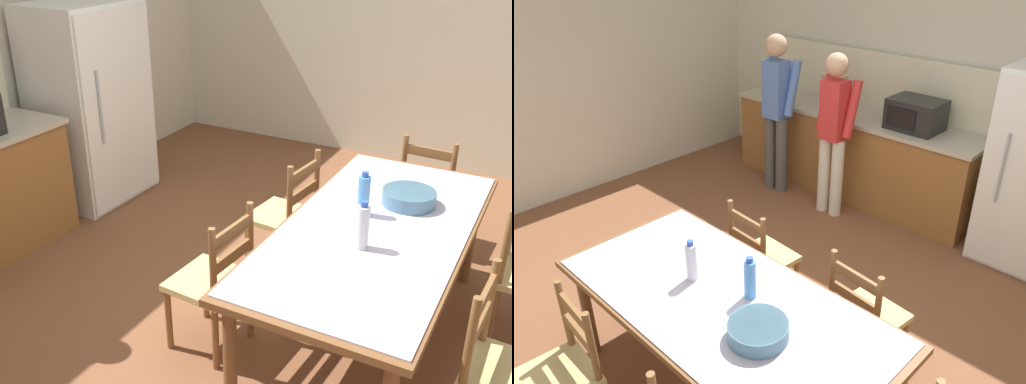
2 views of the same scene
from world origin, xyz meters
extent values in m
plane|color=brown|center=(0.00, 0.00, 0.00)|extent=(8.32, 8.32, 0.00)
cube|color=beige|center=(0.00, 2.66, 1.45)|extent=(6.52, 0.12, 2.90)
cube|color=beige|center=(-3.26, 0.00, 1.45)|extent=(0.12, 5.20, 2.90)
cube|color=brown|center=(-0.99, 2.23, 0.45)|extent=(2.87, 0.62, 0.90)
cube|color=#B2A893|center=(-0.99, 2.23, 0.92)|extent=(2.91, 0.66, 0.04)
cube|color=#B7BCC1|center=(-1.63, 2.23, 0.92)|extent=(0.52, 0.38, 0.02)
cube|color=beige|center=(-0.99, 2.54, 1.24)|extent=(2.87, 0.03, 0.60)
cylinder|color=#A5AAB2|center=(0.75, 1.83, 0.95)|extent=(0.02, 0.02, 0.61)
cube|color=black|center=(-0.25, 2.21, 1.09)|extent=(0.50, 0.38, 0.30)
cube|color=black|center=(-0.30, 2.01, 1.09)|extent=(0.30, 0.01, 0.19)
cube|color=tan|center=(-1.24, 2.20, 1.12)|extent=(0.24, 0.16, 0.36)
cylinder|color=brown|center=(-0.78, -1.07, 0.37)|extent=(0.07, 0.07, 0.73)
cylinder|color=brown|center=(-0.78, -0.28, 0.37)|extent=(0.07, 0.07, 0.73)
cube|color=brown|center=(0.17, -0.68, 0.75)|extent=(2.12, 1.00, 0.04)
cube|color=#B7B2CC|center=(0.17, -0.68, 0.77)|extent=(2.03, 0.96, 0.01)
cylinder|color=silver|center=(-0.09, -0.68, 0.90)|extent=(0.07, 0.07, 0.24)
cylinder|color=#2D51B2|center=(-0.09, -0.68, 1.03)|extent=(0.04, 0.04, 0.03)
cylinder|color=#4C8ED6|center=(0.28, -0.56, 0.90)|extent=(0.07, 0.07, 0.24)
cylinder|color=#2D51B2|center=(0.28, -0.56, 1.03)|extent=(0.04, 0.04, 0.03)
cylinder|color=slate|center=(0.54, -0.76, 0.82)|extent=(0.32, 0.32, 0.09)
cylinder|color=slate|center=(0.54, -0.76, 0.86)|extent=(0.31, 0.31, 0.02)
cylinder|color=brown|center=(-0.47, -1.32, 0.21)|extent=(0.04, 0.04, 0.41)
cube|color=tan|center=(-0.31, -1.51, 0.43)|extent=(0.45, 0.43, 0.04)
cylinder|color=brown|center=(-0.47, -1.32, 0.68)|extent=(0.04, 0.04, 0.46)
cylinder|color=brown|center=(-0.11, -1.35, 0.68)|extent=(0.04, 0.04, 0.46)
cube|color=brown|center=(-0.29, -1.34, 0.81)|extent=(0.36, 0.05, 0.07)
cube|color=brown|center=(-0.29, -1.34, 0.66)|extent=(0.36, 0.05, 0.07)
cylinder|color=brown|center=(-0.10, 0.30, 0.21)|extent=(0.04, 0.04, 0.41)
cylinder|color=brown|center=(-0.46, 0.33, 0.21)|extent=(0.04, 0.04, 0.41)
cylinder|color=brown|center=(-0.13, -0.04, 0.21)|extent=(0.04, 0.04, 0.41)
cylinder|color=brown|center=(-0.49, -0.01, 0.21)|extent=(0.04, 0.04, 0.41)
cube|color=tan|center=(-0.30, 0.14, 0.43)|extent=(0.45, 0.43, 0.04)
cylinder|color=brown|center=(-0.13, -0.04, 0.68)|extent=(0.04, 0.04, 0.46)
cylinder|color=brown|center=(-0.49, -0.01, 0.68)|extent=(0.04, 0.04, 0.46)
cube|color=brown|center=(-0.31, -0.03, 0.81)|extent=(0.36, 0.05, 0.07)
cube|color=brown|center=(-0.31, -0.03, 0.66)|extent=(0.36, 0.05, 0.07)
cylinder|color=brown|center=(0.85, 0.29, 0.21)|extent=(0.04, 0.04, 0.41)
cylinder|color=brown|center=(0.49, 0.33, 0.21)|extent=(0.04, 0.04, 0.41)
cylinder|color=brown|center=(0.81, -0.05, 0.21)|extent=(0.04, 0.04, 0.41)
cylinder|color=brown|center=(0.46, -0.01, 0.21)|extent=(0.04, 0.04, 0.41)
cube|color=tan|center=(0.65, 0.14, 0.43)|extent=(0.46, 0.44, 0.04)
cylinder|color=brown|center=(0.81, -0.05, 0.68)|extent=(0.04, 0.04, 0.46)
cylinder|color=brown|center=(0.46, -0.01, 0.68)|extent=(0.04, 0.04, 0.46)
cube|color=brown|center=(0.64, -0.03, 0.81)|extent=(0.36, 0.06, 0.07)
cube|color=brown|center=(0.64, -0.03, 0.66)|extent=(0.36, 0.06, 0.07)
cylinder|color=#4C4C4C|center=(-1.72, 1.70, 0.43)|extent=(0.13, 0.13, 0.87)
cylinder|color=#4C4C4C|center=(-1.55, 1.70, 0.43)|extent=(0.13, 0.13, 0.87)
cube|color=#5175BC|center=(-1.63, 1.70, 1.17)|extent=(0.24, 0.20, 0.61)
sphere|color=tan|center=(-1.63, 1.70, 1.63)|extent=(0.23, 0.23, 0.23)
cylinder|color=#5175BC|center=(-1.80, 1.77, 1.20)|extent=(0.10, 0.23, 0.58)
cylinder|color=#5175BC|center=(-1.46, 1.77, 1.20)|extent=(0.10, 0.23, 0.58)
cylinder|color=silver|center=(-0.92, 1.68, 0.41)|extent=(0.12, 0.12, 0.83)
cylinder|color=silver|center=(-0.76, 1.68, 0.41)|extent=(0.12, 0.12, 0.83)
cube|color=red|center=(-0.84, 1.68, 1.12)|extent=(0.23, 0.19, 0.59)
sphere|color=tan|center=(-0.84, 1.68, 1.56)|extent=(0.22, 0.22, 0.22)
cylinder|color=red|center=(-1.01, 1.75, 1.15)|extent=(0.09, 0.22, 0.56)
cylinder|color=red|center=(-0.68, 1.75, 1.15)|extent=(0.09, 0.22, 0.56)
camera|label=1|loc=(-2.75, -1.49, 2.37)|focal=42.00mm
camera|label=2|loc=(1.93, -2.13, 2.61)|focal=35.00mm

